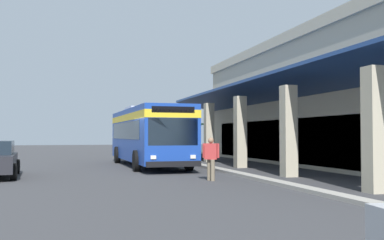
# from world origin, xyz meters

# --- Properties ---
(ground) EXTENTS (120.00, 120.00, 0.00)m
(ground) POSITION_xyz_m (0.00, 8.00, 0.00)
(ground) COLOR #38383A
(curb_strip) EXTENTS (31.95, 0.50, 0.12)m
(curb_strip) POSITION_xyz_m (-1.55, 3.22, 0.06)
(curb_strip) COLOR #9E998E
(curb_strip) RESTS_ON ground
(plaza_building) EXTENTS (26.93, 13.48, 7.41)m
(plaza_building) POSITION_xyz_m (-1.55, 12.84, 3.71)
(plaza_building) COLOR #B2A88E
(plaza_building) RESTS_ON ground
(transit_bus) EXTENTS (11.27, 3.02, 3.34)m
(transit_bus) POSITION_xyz_m (-4.19, 0.50, 1.85)
(transit_bus) COLOR #193D9E
(transit_bus) RESTS_ON ground
(pedestrian) EXTENTS (0.44, 0.55, 1.61)m
(pedestrian) POSITION_xyz_m (4.41, 1.36, 0.89)
(pedestrian) COLOR #726651
(pedestrian) RESTS_ON ground
(potted_palm) EXTENTS (1.88, 1.54, 2.54)m
(potted_palm) POSITION_xyz_m (-9.20, 4.68, 0.69)
(potted_palm) COLOR #4C4742
(potted_palm) RESTS_ON ground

